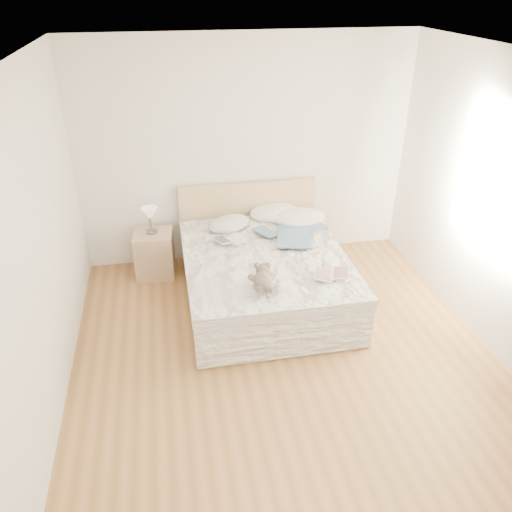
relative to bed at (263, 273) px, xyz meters
name	(u,v)px	position (x,y,z in m)	size (l,w,h in m)	color
floor	(288,366)	(0.00, -1.19, -0.31)	(4.00, 4.50, 0.00)	brown
ceiling	(301,62)	(0.00, -1.19, 2.39)	(4.00, 4.50, 0.00)	white
wall_back	(246,153)	(0.00, 1.06, 1.04)	(4.00, 0.02, 2.70)	silver
wall_front	(427,482)	(0.00, -3.44, 1.04)	(4.00, 0.02, 2.70)	silver
wall_left	(32,262)	(-2.00, -1.19, 1.04)	(0.02, 4.50, 2.70)	silver
window	(497,196)	(1.99, -0.89, 1.14)	(0.02, 1.30, 1.10)	white
bed	(263,273)	(0.00, 0.00, 0.00)	(1.72, 2.14, 1.00)	tan
nightstand	(155,254)	(-1.19, 0.72, -0.03)	(0.45, 0.40, 0.56)	tan
table_lamp	(150,215)	(-1.19, 0.76, 0.48)	(0.25, 0.25, 0.31)	#45403B
pillow_left	(229,224)	(-0.29, 0.65, 0.33)	(0.54, 0.38, 0.16)	silver
pillow_middle	(275,212)	(0.32, 0.85, 0.33)	(0.63, 0.44, 0.19)	white
pillow_right	(299,218)	(0.57, 0.66, 0.33)	(0.65, 0.45, 0.19)	white
blouse	(294,237)	(0.39, 0.20, 0.32)	(0.59, 0.63, 0.02)	#3D5B76
photo_book	(229,240)	(-0.34, 0.25, 0.32)	(0.32, 0.22, 0.02)	white
childrens_book	(332,274)	(0.56, -0.66, 0.32)	(0.37, 0.25, 0.02)	beige
teddy_bear	(263,286)	(-0.17, -0.77, 0.34)	(0.23, 0.33, 0.17)	#62564A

